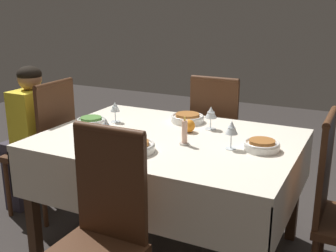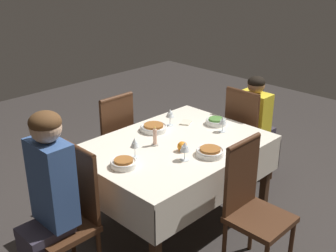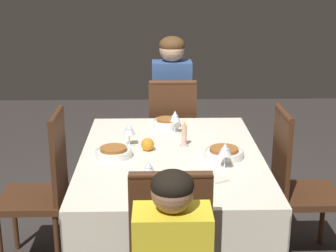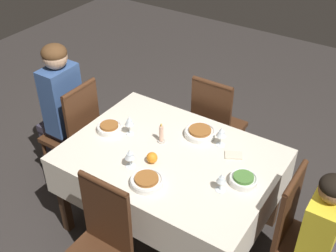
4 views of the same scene
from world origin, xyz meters
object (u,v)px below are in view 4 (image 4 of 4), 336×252
object	(u,v)px
bowl_west	(109,128)
bowl_east	(243,179)
orange_fruit	(152,158)
chair_west	(76,130)
dining_table	(171,164)
chair_north	(215,123)
bowl_north	(200,132)
candle_centerpiece	(161,135)
wine_glass_east	(221,179)
chair_east	(300,237)
person_adult_denim	(59,106)
wine_glass_west	(129,121)
bowl_south	(147,181)
chair_south	(98,247)
wine_glass_north	(221,133)
napkin_red_folded	(234,155)
person_child_yellow	(329,242)
wine_glass_south	(130,154)

from	to	relation	value
bowl_west	bowl_east	size ratio (longest dim) A/B	1.03
orange_fruit	chair_west	bearing A→B (deg)	168.95
dining_table	chair_west	world-z (taller)	chair_west
chair_north	bowl_north	distance (m)	0.52
chair_north	candle_centerpiece	xyz separation A→B (m)	(-0.09, -0.68, 0.26)
wine_glass_east	chair_north	bearing A→B (deg)	118.94
dining_table	bowl_east	size ratio (longest dim) A/B	8.00
chair_east	orange_fruit	bearing A→B (deg)	96.15
person_adult_denim	wine_glass_west	world-z (taller)	person_adult_denim
chair_west	bowl_north	world-z (taller)	chair_west
bowl_south	chair_south	bearing A→B (deg)	-97.59
bowl_west	bowl_south	xyz separation A→B (m)	(0.56, -0.31, -0.00)
chair_north	bowl_west	size ratio (longest dim) A/B	5.25
person_adult_denim	bowl_west	xyz separation A→B (m)	(0.57, -0.05, 0.04)
wine_glass_east	bowl_south	bearing A→B (deg)	-153.40
chair_south	chair_east	bearing A→B (deg)	36.74
person_adult_denim	candle_centerpiece	distance (m)	0.97
wine_glass_north	orange_fruit	xyz separation A→B (m)	(-0.30, -0.42, -0.07)
chair_south	napkin_red_folded	bearing A→B (deg)	68.10
wine_glass_north	napkin_red_folded	size ratio (longest dim) A/B	1.06
bowl_north	candle_centerpiece	bearing A→B (deg)	-131.48
person_adult_denim	person_child_yellow	size ratio (longest dim) A/B	1.19
wine_glass_west	bowl_east	bearing A→B (deg)	-1.43
chair_south	person_child_yellow	world-z (taller)	person_child_yellow
chair_north	orange_fruit	size ratio (longest dim) A/B	12.74
chair_east	chair_south	size ratio (longest dim) A/B	1.00
wine_glass_west	bowl_south	bearing A→B (deg)	-41.65
person_child_yellow	orange_fruit	xyz separation A→B (m)	(-1.18, -0.11, 0.18)
napkin_red_folded	wine_glass_south	bearing A→B (deg)	-138.23
wine_glass_east	wine_glass_south	bearing A→B (deg)	-168.19
chair_west	chair_east	bearing A→B (deg)	88.04
chair_south	napkin_red_folded	xyz separation A→B (m)	(0.39, 0.98, 0.21)
person_adult_denim	wine_glass_west	size ratio (longest dim) A/B	8.22
person_child_yellow	bowl_north	xyz separation A→B (m)	(-1.06, 0.33, 0.17)
dining_table	wine_glass_north	world-z (taller)	wine_glass_north
person_child_yellow	bowl_west	size ratio (longest dim) A/B	5.71
dining_table	wine_glass_north	size ratio (longest dim) A/B	9.58
chair_north	napkin_red_folded	size ratio (longest dim) A/B	6.87
wine_glass_east	wine_glass_north	bearing A→B (deg)	117.49
bowl_west	dining_table	bearing A→B (deg)	1.71
wine_glass_south	bowl_north	world-z (taller)	wine_glass_south
chair_west	napkin_red_folded	distance (m)	1.35
bowl_north	wine_glass_north	size ratio (longest dim) A/B	1.50
bowl_south	napkin_red_folded	distance (m)	0.64
wine_glass_north	bowl_west	bearing A→B (deg)	-158.90
person_child_yellow	wine_glass_north	distance (m)	0.97
wine_glass_east	candle_centerpiece	distance (m)	0.61
person_adult_denim	napkin_red_folded	world-z (taller)	person_adult_denim
chair_west	bowl_west	bearing A→B (deg)	82.97
wine_glass_east	napkin_red_folded	distance (m)	0.36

